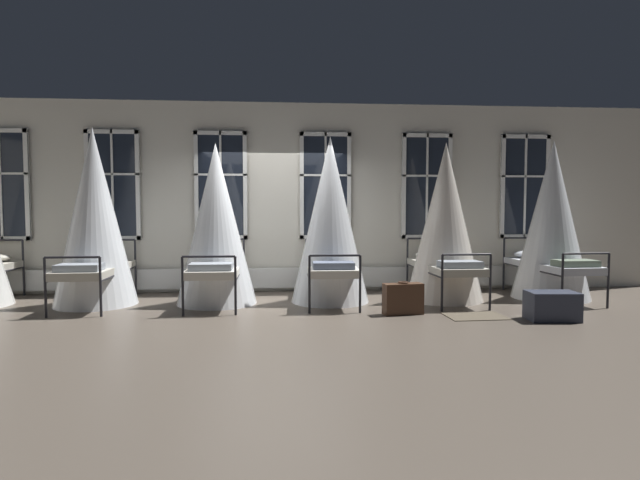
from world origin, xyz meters
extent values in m
plane|color=brown|center=(0.00, 0.00, 0.00)|extent=(27.13, 27.13, 0.00)
cube|color=beige|center=(0.00, 1.30, 1.70)|extent=(14.57, 0.10, 3.40)
cube|color=black|center=(-4.67, 1.19, 1.91)|extent=(0.93, 0.02, 1.92)
cube|color=silver|center=(-4.67, 1.19, 0.98)|extent=(0.93, 0.06, 0.07)
cube|color=silver|center=(-4.24, 1.19, 1.91)|extent=(0.07, 0.06, 1.92)
cube|color=silver|center=(-4.67, 1.19, 1.91)|extent=(0.04, 0.06, 1.92)
cube|color=silver|center=(-4.67, 1.19, 2.10)|extent=(0.93, 0.06, 0.04)
cube|color=black|center=(-2.80, 1.19, 1.91)|extent=(0.93, 0.02, 1.92)
cube|color=silver|center=(-2.80, 1.19, 0.98)|extent=(0.93, 0.06, 0.07)
cube|color=silver|center=(-2.80, 1.19, 2.84)|extent=(0.93, 0.06, 0.07)
cube|color=silver|center=(-3.23, 1.19, 1.91)|extent=(0.07, 0.06, 1.92)
cube|color=silver|center=(-2.38, 1.19, 1.91)|extent=(0.07, 0.06, 1.92)
cube|color=silver|center=(-2.80, 1.19, 1.91)|extent=(0.04, 0.06, 1.92)
cube|color=silver|center=(-2.80, 1.19, 2.10)|extent=(0.93, 0.06, 0.04)
cube|color=black|center=(-0.93, 1.19, 1.91)|extent=(0.93, 0.02, 1.92)
cube|color=silver|center=(-0.93, 1.19, 0.98)|extent=(0.93, 0.06, 0.07)
cube|color=silver|center=(-0.93, 1.19, 2.84)|extent=(0.93, 0.06, 0.07)
cube|color=silver|center=(-1.36, 1.19, 1.91)|extent=(0.07, 0.06, 1.92)
cube|color=silver|center=(-0.51, 1.19, 1.91)|extent=(0.07, 0.06, 1.92)
cube|color=silver|center=(-0.93, 1.19, 1.91)|extent=(0.04, 0.06, 1.92)
cube|color=silver|center=(-0.93, 1.19, 2.10)|extent=(0.93, 0.06, 0.04)
cube|color=black|center=(0.93, 1.19, 1.91)|extent=(0.93, 0.02, 1.92)
cube|color=silver|center=(0.93, 1.19, 0.98)|extent=(0.93, 0.06, 0.07)
cube|color=silver|center=(0.93, 1.19, 2.84)|extent=(0.93, 0.06, 0.07)
cube|color=silver|center=(0.51, 1.19, 1.91)|extent=(0.07, 0.06, 1.92)
cube|color=silver|center=(1.36, 1.19, 1.91)|extent=(0.07, 0.06, 1.92)
cube|color=silver|center=(0.93, 1.19, 1.91)|extent=(0.04, 0.06, 1.92)
cube|color=silver|center=(0.93, 1.19, 2.10)|extent=(0.93, 0.06, 0.04)
cube|color=black|center=(2.80, 1.19, 1.91)|extent=(0.93, 0.02, 1.92)
cube|color=silver|center=(2.80, 1.19, 0.98)|extent=(0.93, 0.06, 0.07)
cube|color=silver|center=(2.80, 1.19, 2.84)|extent=(0.93, 0.06, 0.07)
cube|color=silver|center=(2.38, 1.19, 1.91)|extent=(0.07, 0.06, 1.92)
cube|color=silver|center=(3.23, 1.19, 1.91)|extent=(0.07, 0.06, 1.92)
cube|color=silver|center=(2.80, 1.19, 1.91)|extent=(0.04, 0.06, 1.92)
cube|color=silver|center=(2.80, 1.19, 2.10)|extent=(0.93, 0.06, 0.04)
cube|color=black|center=(4.67, 1.19, 1.91)|extent=(0.93, 0.02, 1.92)
cube|color=silver|center=(4.67, 1.19, 0.98)|extent=(0.93, 0.06, 0.07)
cube|color=silver|center=(4.67, 1.19, 2.84)|extent=(0.93, 0.06, 0.07)
cube|color=silver|center=(4.24, 1.19, 1.91)|extent=(0.07, 0.06, 1.92)
cube|color=silver|center=(5.10, 1.19, 1.91)|extent=(0.07, 0.06, 1.92)
cube|color=silver|center=(4.67, 1.19, 1.91)|extent=(0.04, 0.06, 1.92)
cube|color=silver|center=(4.67, 1.19, 2.10)|extent=(0.93, 0.06, 0.04)
cube|color=silver|center=(0.00, 1.17, 0.25)|extent=(9.95, 0.10, 0.36)
cylinder|color=black|center=(-4.31, 1.09, 0.48)|extent=(0.04, 0.04, 0.96)
cylinder|color=black|center=(-4.67, 1.09, 0.96)|extent=(0.73, 0.04, 0.03)
cylinder|color=black|center=(-3.14, 1.05, 0.48)|extent=(0.04, 0.04, 0.96)
cylinder|color=black|center=(-2.42, 1.07, 0.48)|extent=(0.04, 0.04, 0.96)
cylinder|color=black|center=(-3.09, -0.83, 0.41)|extent=(0.04, 0.04, 0.83)
cylinder|color=black|center=(-2.37, -0.82, 0.41)|extent=(0.04, 0.04, 0.83)
cylinder|color=black|center=(-3.12, 0.11, 0.49)|extent=(0.08, 1.88, 0.03)
cylinder|color=black|center=(-2.39, 0.13, 0.49)|extent=(0.08, 1.88, 0.03)
cylinder|color=black|center=(-2.78, 1.06, 0.96)|extent=(0.73, 0.05, 0.03)
cylinder|color=black|center=(-2.73, -0.82, 0.83)|extent=(0.73, 0.05, 0.03)
cube|color=#B7B2A3|center=(-2.75, 0.12, 0.55)|extent=(0.79, 1.92, 0.12)
ellipsoid|color=silver|center=(-2.77, 0.82, 0.68)|extent=(0.57, 0.41, 0.14)
cube|color=#8C939E|center=(-2.74, -0.56, 0.66)|extent=(0.61, 0.38, 0.10)
cone|color=white|center=(-2.75, 0.12, 1.37)|extent=(1.25, 1.25, 2.75)
cylinder|color=black|center=(-1.26, 1.02, 0.48)|extent=(0.04, 0.04, 0.96)
cylinder|color=black|center=(-0.53, 1.03, 0.48)|extent=(0.04, 0.04, 0.96)
cylinder|color=black|center=(-1.24, -0.86, 0.41)|extent=(0.04, 0.04, 0.83)
cylinder|color=black|center=(-0.52, -0.86, 0.41)|extent=(0.04, 0.04, 0.83)
cylinder|color=black|center=(-1.25, 0.08, 0.49)|extent=(0.04, 1.88, 0.03)
cylinder|color=black|center=(-0.52, 0.09, 0.49)|extent=(0.04, 1.88, 0.03)
cylinder|color=black|center=(-0.89, 1.03, 0.96)|extent=(0.73, 0.04, 0.03)
cylinder|color=black|center=(-0.88, -0.86, 0.83)|extent=(0.73, 0.04, 0.03)
cube|color=silver|center=(-0.89, 0.08, 0.55)|extent=(0.76, 1.91, 0.12)
ellipsoid|color=#B7B2A3|center=(-0.89, 0.79, 0.68)|extent=(0.57, 0.40, 0.14)
cube|color=#8C939E|center=(-0.88, -0.60, 0.66)|extent=(0.61, 0.36, 0.10)
cone|color=white|center=(-0.89, 0.08, 1.26)|extent=(1.25, 1.25, 2.52)
cylinder|color=black|center=(0.57, 1.06, 0.48)|extent=(0.04, 0.04, 0.96)
cylinder|color=black|center=(1.30, 1.04, 0.48)|extent=(0.04, 0.04, 0.96)
cylinder|color=black|center=(0.52, -0.82, 0.41)|extent=(0.04, 0.04, 0.83)
cylinder|color=black|center=(1.25, -0.84, 0.41)|extent=(0.04, 0.04, 0.83)
cylinder|color=black|center=(0.55, 0.12, 0.49)|extent=(0.08, 1.88, 0.03)
cylinder|color=black|center=(1.28, 0.10, 0.49)|extent=(0.08, 1.88, 0.03)
cylinder|color=black|center=(0.94, 1.05, 0.96)|extent=(0.73, 0.05, 0.03)
cylinder|color=black|center=(0.89, -0.83, 0.83)|extent=(0.73, 0.05, 0.03)
cube|color=silver|center=(0.91, 0.11, 0.55)|extent=(0.80, 1.92, 0.12)
ellipsoid|color=#B7B2A3|center=(0.93, 0.81, 0.68)|extent=(0.58, 0.41, 0.14)
cube|color=slate|center=(0.89, -0.57, 0.66)|extent=(0.61, 0.38, 0.10)
cone|color=white|center=(0.91, 0.11, 1.32)|extent=(1.25, 1.25, 2.65)
cylinder|color=black|center=(2.42, 1.04, 0.48)|extent=(0.04, 0.04, 0.96)
cylinder|color=black|center=(3.15, 1.06, 0.48)|extent=(0.04, 0.04, 0.96)
cylinder|color=black|center=(2.45, -0.84, 0.41)|extent=(0.04, 0.04, 0.83)
cylinder|color=black|center=(3.18, -0.83, 0.41)|extent=(0.04, 0.04, 0.83)
cylinder|color=black|center=(2.44, 0.10, 0.49)|extent=(0.06, 1.88, 0.03)
cylinder|color=black|center=(3.16, 0.11, 0.49)|extent=(0.06, 1.88, 0.03)
cylinder|color=black|center=(2.78, 1.05, 0.96)|extent=(0.73, 0.04, 0.03)
cylinder|color=black|center=(2.82, -0.83, 0.83)|extent=(0.73, 0.04, 0.03)
cube|color=#B7B2A3|center=(2.80, 0.11, 0.55)|extent=(0.78, 1.92, 0.12)
ellipsoid|color=silver|center=(2.79, 0.81, 0.68)|extent=(0.57, 0.41, 0.14)
cube|color=#8C939E|center=(2.81, -0.57, 0.66)|extent=(0.61, 0.37, 0.10)
cone|color=silver|center=(2.80, 0.11, 1.29)|extent=(1.25, 1.25, 2.57)
cylinder|color=black|center=(4.24, 1.06, 0.48)|extent=(0.04, 0.04, 0.96)
cylinder|color=black|center=(4.97, 1.08, 0.48)|extent=(0.04, 0.04, 0.96)
cylinder|color=black|center=(4.28, -0.82, 0.41)|extent=(0.04, 0.04, 0.83)
cylinder|color=black|center=(5.01, -0.81, 0.41)|extent=(0.04, 0.04, 0.83)
cylinder|color=black|center=(4.26, 0.12, 0.49)|extent=(0.07, 1.88, 0.03)
cylinder|color=black|center=(4.99, 0.13, 0.49)|extent=(0.07, 1.88, 0.03)
cylinder|color=black|center=(4.61, 1.07, 0.96)|extent=(0.73, 0.05, 0.03)
cylinder|color=black|center=(4.65, -0.82, 0.83)|extent=(0.73, 0.05, 0.03)
cube|color=silver|center=(4.63, 0.13, 0.55)|extent=(0.79, 1.92, 0.12)
ellipsoid|color=silver|center=(4.61, 0.83, 0.68)|extent=(0.57, 0.41, 0.14)
cube|color=slate|center=(4.64, -0.56, 0.66)|extent=(0.61, 0.37, 0.10)
cone|color=white|center=(4.63, 0.13, 1.32)|extent=(1.25, 1.25, 2.63)
cube|color=brown|center=(2.80, -1.22, 0.01)|extent=(0.82, 0.59, 0.01)
cube|color=#472D1E|center=(1.84, -0.99, 0.22)|extent=(0.58, 0.28, 0.44)
cube|color=tan|center=(1.83, -0.89, 0.22)|extent=(0.50, 0.08, 0.03)
torus|color=#472D1E|center=(1.84, -0.99, 0.46)|extent=(0.16, 0.16, 0.02)
cube|color=#2D3342|center=(3.74, -1.53, 0.19)|extent=(0.67, 0.45, 0.38)
camera|label=1|loc=(0.10, -7.98, 1.48)|focal=28.48mm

